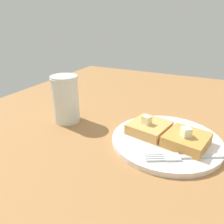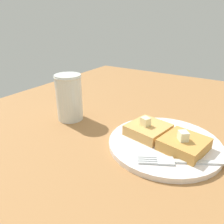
% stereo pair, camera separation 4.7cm
% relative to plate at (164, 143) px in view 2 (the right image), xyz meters
% --- Properties ---
extents(table_surface, '(1.08, 1.08, 0.02)m').
position_rel_plate_xyz_m(table_surface, '(-0.01, -0.04, -0.02)').
color(table_surface, '#A06E3F').
rests_on(table_surface, ground).
extents(plate, '(0.22, 0.22, 0.01)m').
position_rel_plate_xyz_m(plate, '(0.00, 0.00, 0.00)').
color(plate, white).
rests_on(plate, table_surface).
extents(toast_slice_left, '(0.09, 0.09, 0.02)m').
position_rel_plate_xyz_m(toast_slice_left, '(-0.04, 0.01, 0.02)').
color(toast_slice_left, '#CA8E41').
rests_on(toast_slice_left, plate).
extents(toast_slice_middle, '(0.09, 0.09, 0.02)m').
position_rel_plate_xyz_m(toast_slice_middle, '(0.04, -0.01, 0.02)').
color(toast_slice_middle, tan).
rests_on(toast_slice_middle, plate).
extents(butter_pat_primary, '(0.02, 0.02, 0.02)m').
position_rel_plate_xyz_m(butter_pat_primary, '(-0.04, 0.01, 0.03)').
color(butter_pat_primary, '#F0F1CB').
rests_on(butter_pat_primary, toast_slice_left).
extents(butter_pat_secondary, '(0.02, 0.02, 0.02)m').
position_rel_plate_xyz_m(butter_pat_secondary, '(0.04, -0.00, 0.03)').
color(butter_pat_secondary, '#F2E7AE').
rests_on(butter_pat_secondary, toast_slice_middle).
extents(fork, '(0.15, 0.09, 0.00)m').
position_rel_plate_xyz_m(fork, '(-0.04, 0.05, 0.01)').
color(fork, silver).
rests_on(fork, plate).
extents(syrup_jar, '(0.06, 0.06, 0.11)m').
position_rel_plate_xyz_m(syrup_jar, '(0.24, 0.00, 0.05)').
color(syrup_jar, '#4A2308').
rests_on(syrup_jar, table_surface).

